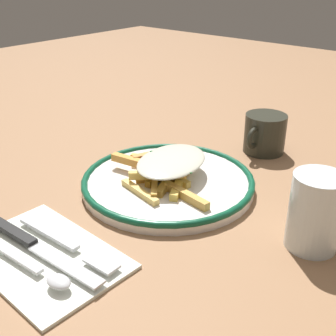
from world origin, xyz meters
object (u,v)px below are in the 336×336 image
(water_glass, at_px, (316,211))
(plate, at_px, (168,182))
(spoon, at_px, (40,271))
(coffee_mug, at_px, (264,134))
(napkin, at_px, (42,254))
(knife, at_px, (32,243))
(fork, at_px, (66,243))
(fries_heap, at_px, (168,167))

(water_glass, bearing_deg, plate, -89.55)
(spoon, bearing_deg, coffee_mug, 178.56)
(napkin, distance_m, coffee_mug, 0.47)
(napkin, relative_size, knife, 1.00)
(plate, relative_size, knife, 1.32)
(fork, bearing_deg, coffee_mug, 175.44)
(fries_heap, height_order, spoon, fries_heap)
(knife, xyz_separation_m, spoon, (0.03, 0.05, 0.00))
(plate, distance_m, coffee_mug, 0.23)
(knife, bearing_deg, fork, 133.17)
(fork, bearing_deg, fries_heap, -177.18)
(knife, bearing_deg, spoon, 64.80)
(fries_heap, xyz_separation_m, coffee_mug, (-0.23, 0.05, 0.00))
(plate, xyz_separation_m, coffee_mug, (-0.23, 0.05, 0.03))
(water_glass, bearing_deg, coffee_mug, -139.08)
(plate, distance_m, fries_heap, 0.02)
(plate, height_order, napkin, plate)
(napkin, relative_size, spoon, 1.37)
(fries_heap, distance_m, napkin, 0.24)
(plate, height_order, spoon, plate)
(spoon, bearing_deg, knife, -115.20)
(water_glass, relative_size, coffee_mug, 0.99)
(napkin, bearing_deg, spoon, 53.24)
(fries_heap, distance_m, fork, 0.22)
(knife, bearing_deg, coffee_mug, 171.98)
(fries_heap, distance_m, spoon, 0.27)
(fries_heap, xyz_separation_m, spoon, (0.27, 0.03, -0.02))
(spoon, bearing_deg, fries_heap, -172.95)
(plate, distance_m, water_glass, 0.25)
(fries_heap, height_order, napkin, fries_heap)
(napkin, distance_m, fork, 0.03)
(fries_heap, distance_m, coffee_mug, 0.23)
(plate, relative_size, fries_heap, 1.34)
(fork, xyz_separation_m, spoon, (0.05, 0.02, 0.00))
(fries_heap, distance_m, water_glass, 0.24)
(plate, bearing_deg, spoon, 6.98)
(napkin, xyz_separation_m, water_glass, (-0.24, 0.24, 0.05))
(fork, relative_size, spoon, 1.16)
(fork, bearing_deg, knife, -46.83)
(coffee_mug, bearing_deg, spoon, -1.44)
(napkin, height_order, knife, knife)
(knife, bearing_deg, water_glass, 132.72)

